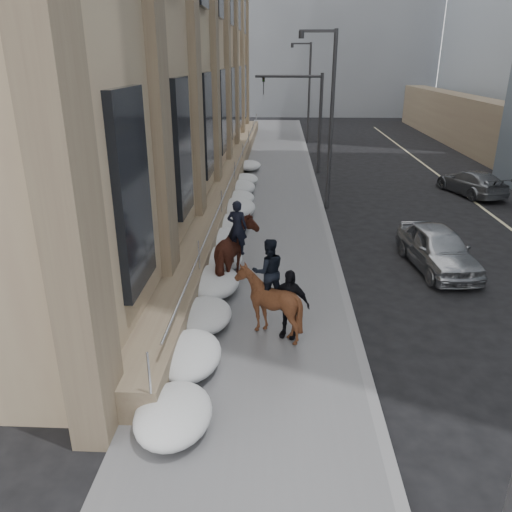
{
  "coord_description": "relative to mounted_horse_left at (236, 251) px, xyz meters",
  "views": [
    {
      "loc": [
        0.57,
        -9.71,
        6.8
      ],
      "look_at": [
        -0.05,
        3.12,
        1.7
      ],
      "focal_mm": 35.0,
      "sensor_mm": 36.0,
      "label": 1
    }
  ],
  "objects": [
    {
      "name": "sidewalk",
      "position": [
        0.77,
        5.22,
        -1.13
      ],
      "size": [
        5.0,
        80.0,
        0.12
      ],
      "primitive_type": "cube",
      "color": "#5B5A5D",
      "rests_on": "ground"
    },
    {
      "name": "car_grey",
      "position": [
        11.53,
        12.1,
        -0.54
      ],
      "size": [
        3.02,
        4.8,
        1.3
      ],
      "primitive_type": "imported",
      "rotation": [
        0.0,
        0.0,
        3.43
      ],
      "color": "#5B5E63",
      "rests_on": "ground"
    },
    {
      "name": "curb",
      "position": [
        3.39,
        5.22,
        -1.13
      ],
      "size": [
        0.24,
        80.0,
        0.12
      ],
      "primitive_type": "cube",
      "color": "slate",
      "rests_on": "ground"
    },
    {
      "name": "traffic_signal",
      "position": [
        2.84,
        17.22,
        2.82
      ],
      "size": [
        4.1,
        0.22,
        6.0
      ],
      "color": "#2D2D30",
      "rests_on": "ground"
    },
    {
      "name": "streetlight_mid",
      "position": [
        3.51,
        9.22,
        3.39
      ],
      "size": [
        1.71,
        0.24,
        8.0
      ],
      "color": "#2D2D30",
      "rests_on": "ground"
    },
    {
      "name": "car_silver",
      "position": [
        6.8,
        1.77,
        -0.45
      ],
      "size": [
        2.26,
        4.52,
        1.48
      ],
      "primitive_type": "imported",
      "rotation": [
        0.0,
        0.0,
        0.12
      ],
      "color": "#A2A4A9",
      "rests_on": "ground"
    },
    {
      "name": "streetlight_far",
      "position": [
        3.51,
        29.22,
        3.39
      ],
      "size": [
        1.71,
        0.24,
        8.0
      ],
      "color": "#2D2D30",
      "rests_on": "ground"
    },
    {
      "name": "mounted_horse_right",
      "position": [
        1.09,
        -3.07,
        -0.03
      ],
      "size": [
        1.82,
        1.95,
        2.56
      ],
      "rotation": [
        0.0,
        0.0,
        3.41
      ],
      "color": "#422313",
      "rests_on": "sidewalk"
    },
    {
      "name": "snow_bank",
      "position": [
        -0.65,
        3.32,
        -0.72
      ],
      "size": [
        1.7,
        18.1,
        0.76
      ],
      "color": "silver",
      "rests_on": "sidewalk"
    },
    {
      "name": "limestone_building",
      "position": [
        -4.49,
        15.18,
        7.71
      ],
      "size": [
        6.1,
        44.0,
        18.0
      ],
      "color": "#9F8368",
      "rests_on": "ground"
    },
    {
      "name": "pedestrian",
      "position": [
        1.62,
        -3.22,
        -0.15
      ],
      "size": [
        1.17,
        0.77,
        1.84
      ],
      "primitive_type": "imported",
      "rotation": [
        0.0,
        0.0,
        -0.32
      ],
      "color": "black",
      "rests_on": "sidewalk"
    },
    {
      "name": "ground",
      "position": [
        0.77,
        -4.78,
        -1.19
      ],
      "size": [
        140.0,
        140.0,
        0.0
      ],
      "primitive_type": "plane",
      "color": "black",
      "rests_on": "ground"
    },
    {
      "name": "bg_building_far",
      "position": [
        -5.23,
        67.22,
        8.81
      ],
      "size": [
        24.0,
        12.0,
        20.0
      ],
      "primitive_type": "cube",
      "color": "gray",
      "rests_on": "ground"
    },
    {
      "name": "mounted_horse_left",
      "position": [
        0.0,
        0.0,
        0.0
      ],
      "size": [
        1.44,
        2.52,
        2.67
      ],
      "rotation": [
        0.0,
        0.0,
        2.99
      ],
      "color": "#431D14",
      "rests_on": "sidewalk"
    }
  ]
}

